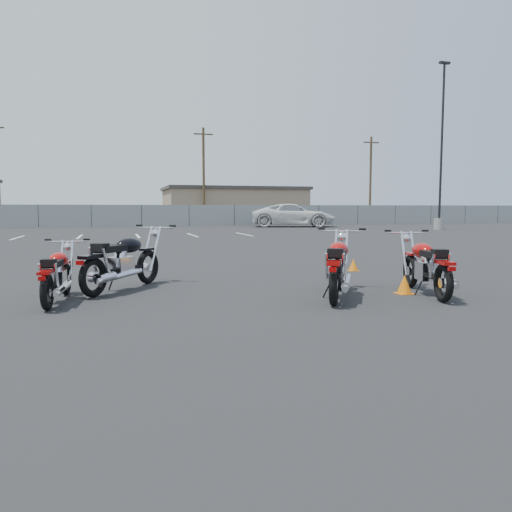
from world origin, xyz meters
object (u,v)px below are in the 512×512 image
object	(u,v)px
motorcycle_front_red	(57,275)
motorcycle_rear_red	(427,266)
motorcycle_second_black	(123,261)
white_van	(294,209)
motorcycle_third_red	(338,267)

from	to	relation	value
motorcycle_front_red	motorcycle_rear_red	size ratio (longest dim) A/B	0.89
motorcycle_front_red	motorcycle_second_black	size ratio (longest dim) A/B	0.91
motorcycle_rear_red	white_van	size ratio (longest dim) A/B	0.28
motorcycle_front_red	white_van	size ratio (longest dim) A/B	0.25
motorcycle_third_red	motorcycle_rear_red	distance (m)	1.61
motorcycle_third_red	white_van	world-z (taller)	white_van
motorcycle_third_red	motorcycle_rear_red	size ratio (longest dim) A/B	1.00
motorcycle_front_red	white_van	xyz separation A→B (m)	(14.98, 29.93, 1.05)
motorcycle_third_red	motorcycle_rear_red	xyz separation A→B (m)	(1.60, -0.17, -0.02)
white_van	motorcycle_second_black	bearing A→B (deg)	171.88
motorcycle_front_red	motorcycle_third_red	world-z (taller)	motorcycle_third_red
motorcycle_front_red	white_van	bearing A→B (deg)	63.41
motorcycle_third_red	white_van	xyz separation A→B (m)	(10.48, 30.74, 0.97)
motorcycle_front_red	motorcycle_third_red	distance (m)	4.57
motorcycle_rear_red	white_van	world-z (taller)	white_van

